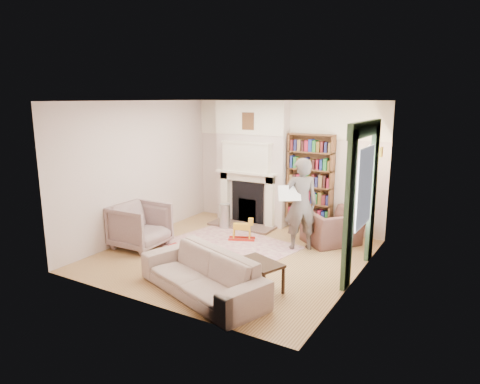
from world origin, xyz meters
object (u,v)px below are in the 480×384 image
Objects in this scene: armchair_reading at (333,227)px; coffee_table at (259,276)px; bookcase at (310,178)px; armchair_left at (140,226)px; rocking_horse at (242,229)px; man_reading at (301,204)px; sofa at (202,274)px; paraffin_heater at (225,216)px.

armchair_reading is 2.62m from coffee_table.
bookcase reaches higher than armchair_left.
coffee_table is 1.30× the size of rocking_horse.
bookcase is at bearing -114.10° from man_reading.
bookcase is at bearing 105.91° from sofa.
man_reading reaches higher than rocking_horse.
man_reading is (0.28, -1.18, -0.29)m from bookcase.
coffee_table is at bearing -77.36° from rocking_horse.
coffee_table is 1.27× the size of paraffin_heater.
bookcase reaches higher than paraffin_heater.
armchair_reading is 0.48× the size of sofa.
coffee_table is (0.17, -2.00, -0.66)m from man_reading.
paraffin_heater reaches higher than rocking_horse.
coffee_table is (0.66, 0.55, -0.09)m from sofa.
bookcase is 3.36× the size of paraffin_heater.
armchair_left is 0.53× the size of man_reading.
armchair_reading is 1.82m from rocking_horse.
bookcase is 2.06m from paraffin_heater.
armchair_left is 2.46m from sofa.
bookcase reaches higher than sofa.
sofa reaches higher than rocking_horse.
rocking_horse is (-1.21, -0.13, -0.65)m from man_reading.
rocking_horse is at bearing -35.57° from paraffin_heater.
armchair_reading reaches higher than sofa.
bookcase is 1.86m from rocking_horse.
sofa is at bearing -63.44° from paraffin_heater.
armchair_left is at bearing 173.44° from sofa.
coffee_table is 2.33m from rocking_horse.
armchair_left is at bearing -161.86° from rocking_horse.
paraffin_heater is (-2.14, 2.40, 0.05)m from coffee_table.
bookcase is 1.25m from man_reading.
paraffin_heater is (-2.42, -0.19, -0.06)m from armchair_reading.
rocking_horse is (-0.93, -1.31, -0.94)m from bookcase.
sofa is 2.65m from man_reading.
bookcase is 3.35m from coffee_table.
man_reading is at bearing 98.27° from sofa.
armchair_reading is 1.94× the size of rocking_horse.
sofa is at bearing 41.72° from man_reading.
bookcase is at bearing 118.96° from coffee_table.
sofa is 3.10× the size of coffee_table.
armchair_reading is at bearing -0.22° from rocking_horse.
rocking_horse is (0.75, -0.54, -0.04)m from paraffin_heater.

